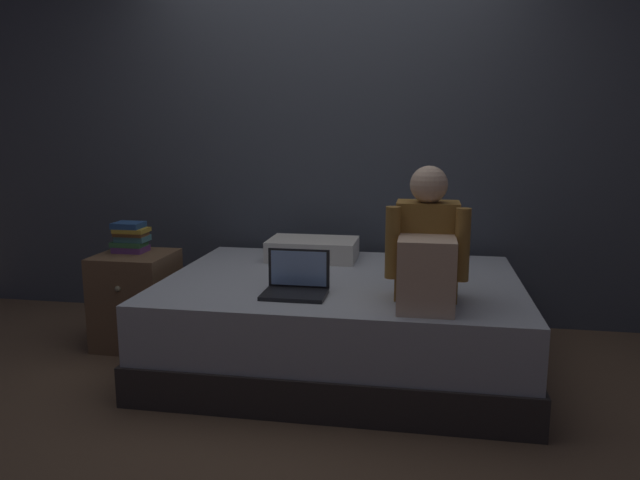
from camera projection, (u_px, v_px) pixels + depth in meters
ground_plane at (297, 382)px, 3.20m from camera, size 8.00×8.00×0.00m
wall_back at (332, 126)px, 4.11m from camera, size 5.60×0.10×2.70m
bed at (342, 321)px, 3.41m from camera, size 2.00×1.50×0.51m
nightstand at (137, 299)px, 3.71m from camera, size 0.44×0.46×0.58m
person_sitting at (427, 252)px, 2.83m from camera, size 0.39×0.44×0.66m
laptop at (296, 284)px, 3.02m from camera, size 0.32×0.23×0.22m
pillow at (313, 249)px, 3.83m from camera, size 0.56×0.36×0.13m
book_stack at (131, 237)px, 3.69m from camera, size 0.22×0.17×0.19m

